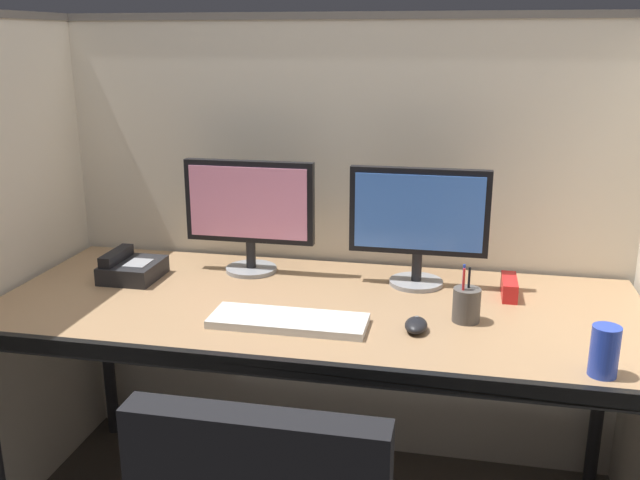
{
  "coord_description": "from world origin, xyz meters",
  "views": [
    {
      "loc": [
        0.4,
        -1.59,
        1.5
      ],
      "look_at": [
        0.0,
        0.35,
        0.92
      ],
      "focal_mm": 39.22,
      "sensor_mm": 36.0,
      "label": 1
    }
  ],
  "objects_px": {
    "computer_mouse": "(416,325)",
    "soda_can": "(605,351)",
    "monitor_right": "(419,219)",
    "desk_phone": "(131,269)",
    "red_stapler": "(509,287)",
    "monitor_left": "(249,209)",
    "desk": "(316,320)",
    "pen_cup": "(466,305)",
    "keyboard_main": "(288,321)"
  },
  "relations": [
    {
      "from": "keyboard_main",
      "to": "computer_mouse",
      "type": "height_order",
      "value": "computer_mouse"
    },
    {
      "from": "pen_cup",
      "to": "computer_mouse",
      "type": "bearing_deg",
      "value": -143.35
    },
    {
      "from": "soda_can",
      "to": "red_stapler",
      "type": "height_order",
      "value": "soda_can"
    },
    {
      "from": "red_stapler",
      "to": "monitor_right",
      "type": "bearing_deg",
      "value": 170.98
    },
    {
      "from": "keyboard_main",
      "to": "red_stapler",
      "type": "bearing_deg",
      "value": 30.12
    },
    {
      "from": "computer_mouse",
      "to": "soda_can",
      "type": "distance_m",
      "value": 0.47
    },
    {
      "from": "keyboard_main",
      "to": "monitor_right",
      "type": "bearing_deg",
      "value": 51.02
    },
    {
      "from": "keyboard_main",
      "to": "computer_mouse",
      "type": "distance_m",
      "value": 0.35
    },
    {
      "from": "monitor_left",
      "to": "monitor_right",
      "type": "height_order",
      "value": "same"
    },
    {
      "from": "soda_can",
      "to": "pen_cup",
      "type": "distance_m",
      "value": 0.41
    },
    {
      "from": "computer_mouse",
      "to": "desk_phone",
      "type": "height_order",
      "value": "desk_phone"
    },
    {
      "from": "monitor_right",
      "to": "red_stapler",
      "type": "height_order",
      "value": "monitor_right"
    },
    {
      "from": "monitor_right",
      "to": "red_stapler",
      "type": "relative_size",
      "value": 2.87
    },
    {
      "from": "desk_phone",
      "to": "pen_cup",
      "type": "height_order",
      "value": "pen_cup"
    },
    {
      "from": "computer_mouse",
      "to": "keyboard_main",
      "type": "bearing_deg",
      "value": -175.6
    },
    {
      "from": "desk",
      "to": "monitor_left",
      "type": "relative_size",
      "value": 4.42
    },
    {
      "from": "monitor_right",
      "to": "desk_phone",
      "type": "distance_m",
      "value": 0.94
    },
    {
      "from": "monitor_left",
      "to": "soda_can",
      "type": "relative_size",
      "value": 3.52
    },
    {
      "from": "monitor_left",
      "to": "soda_can",
      "type": "xyz_separation_m",
      "value": [
        1.02,
        -0.56,
        -0.15
      ]
    },
    {
      "from": "monitor_left",
      "to": "desk",
      "type": "bearing_deg",
      "value": -42.66
    },
    {
      "from": "desk",
      "to": "monitor_left",
      "type": "xyz_separation_m",
      "value": [
        -0.28,
        0.25,
        0.27
      ]
    },
    {
      "from": "soda_can",
      "to": "computer_mouse",
      "type": "bearing_deg",
      "value": 159.19
    },
    {
      "from": "desk",
      "to": "pen_cup",
      "type": "height_order",
      "value": "pen_cup"
    },
    {
      "from": "monitor_left",
      "to": "computer_mouse",
      "type": "bearing_deg",
      "value": -33.86
    },
    {
      "from": "monitor_left",
      "to": "desk_phone",
      "type": "bearing_deg",
      "value": -157.85
    },
    {
      "from": "soda_can",
      "to": "pen_cup",
      "type": "bearing_deg",
      "value": 139.77
    },
    {
      "from": "soda_can",
      "to": "red_stapler",
      "type": "xyz_separation_m",
      "value": [
        -0.19,
        0.49,
        -0.03
      ]
    },
    {
      "from": "soda_can",
      "to": "desk_phone",
      "type": "xyz_separation_m",
      "value": [
        -1.38,
        0.41,
        -0.03
      ]
    },
    {
      "from": "desk_phone",
      "to": "monitor_left",
      "type": "bearing_deg",
      "value": 22.15
    },
    {
      "from": "monitor_right",
      "to": "computer_mouse",
      "type": "xyz_separation_m",
      "value": [
        0.03,
        -0.37,
        -0.2
      ]
    },
    {
      "from": "desk",
      "to": "monitor_left",
      "type": "height_order",
      "value": "monitor_left"
    },
    {
      "from": "desk_phone",
      "to": "pen_cup",
      "type": "distance_m",
      "value": 1.08
    },
    {
      "from": "keyboard_main",
      "to": "red_stapler",
      "type": "distance_m",
      "value": 0.7
    },
    {
      "from": "keyboard_main",
      "to": "computer_mouse",
      "type": "xyz_separation_m",
      "value": [
        0.34,
        0.03,
        0.01
      ]
    },
    {
      "from": "desk",
      "to": "desk_phone",
      "type": "distance_m",
      "value": 0.65
    },
    {
      "from": "soda_can",
      "to": "pen_cup",
      "type": "xyz_separation_m",
      "value": [
        -0.31,
        0.26,
        -0.01
      ]
    },
    {
      "from": "computer_mouse",
      "to": "pen_cup",
      "type": "height_order",
      "value": "pen_cup"
    },
    {
      "from": "desk_phone",
      "to": "red_stapler",
      "type": "bearing_deg",
      "value": 3.89
    },
    {
      "from": "desk",
      "to": "pen_cup",
      "type": "bearing_deg",
      "value": -4.98
    },
    {
      "from": "computer_mouse",
      "to": "red_stapler",
      "type": "distance_m",
      "value": 0.41
    },
    {
      "from": "monitor_left",
      "to": "soda_can",
      "type": "height_order",
      "value": "monitor_left"
    },
    {
      "from": "desk",
      "to": "soda_can",
      "type": "bearing_deg",
      "value": -22.08
    },
    {
      "from": "computer_mouse",
      "to": "soda_can",
      "type": "xyz_separation_m",
      "value": [
        0.44,
        -0.17,
        0.04
      ]
    },
    {
      "from": "computer_mouse",
      "to": "pen_cup",
      "type": "relative_size",
      "value": 0.58
    },
    {
      "from": "monitor_left",
      "to": "monitor_right",
      "type": "bearing_deg",
      "value": -2.13
    },
    {
      "from": "red_stapler",
      "to": "pen_cup",
      "type": "relative_size",
      "value": 0.91
    },
    {
      "from": "red_stapler",
      "to": "desk",
      "type": "bearing_deg",
      "value": -161.39
    },
    {
      "from": "keyboard_main",
      "to": "pen_cup",
      "type": "xyz_separation_m",
      "value": [
        0.47,
        0.12,
        0.04
      ]
    },
    {
      "from": "monitor_right",
      "to": "desk_phone",
      "type": "bearing_deg",
      "value": -172.13
    },
    {
      "from": "desk",
      "to": "desk_phone",
      "type": "bearing_deg",
      "value": 170.43
    }
  ]
}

